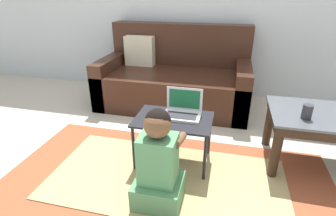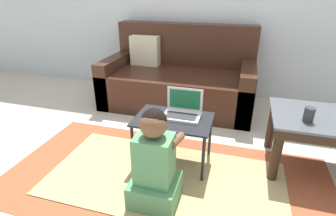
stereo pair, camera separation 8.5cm
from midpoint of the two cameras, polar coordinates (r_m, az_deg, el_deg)
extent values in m
plane|color=beige|center=(2.14, -3.85, -13.12)|extent=(16.00, 16.00, 0.00)
cube|color=#9E4C2D|center=(2.04, -1.59, -15.10)|extent=(2.43, 1.20, 0.01)
cube|color=tan|center=(2.04, -1.60, -14.99)|extent=(1.75, 0.87, 0.00)
cube|color=#381E14|center=(3.17, 0.53, 4.31)|extent=(1.72, 0.92, 0.41)
cube|color=#381E14|center=(3.38, 2.00, 13.71)|extent=(1.72, 0.20, 0.51)
cube|color=#381E14|center=(3.40, -12.51, 6.40)|extent=(0.16, 0.92, 0.55)
cube|color=#381E14|center=(3.07, 14.94, 4.17)|extent=(0.16, 0.92, 0.55)
cube|color=beige|center=(3.36, -6.90, 12.23)|extent=(0.36, 0.14, 0.36)
cube|color=#4C5156|center=(2.27, 31.06, -1.41)|extent=(0.87, 0.57, 0.02)
cube|color=black|center=(2.29, 30.82, -2.40)|extent=(0.83, 0.55, 0.07)
cylinder|color=black|center=(2.08, 21.34, -8.85)|extent=(0.07, 0.07, 0.44)
cylinder|color=black|center=(2.48, 20.25, -3.03)|extent=(0.07, 0.07, 0.44)
cube|color=black|center=(2.01, -0.02, -2.50)|extent=(0.59, 0.40, 0.02)
cylinder|color=black|center=(2.05, -8.70, -8.78)|extent=(0.02, 0.02, 0.38)
cylinder|color=black|center=(1.93, 6.75, -10.93)|extent=(0.02, 0.02, 0.38)
cylinder|color=black|center=(2.32, -5.55, -4.21)|extent=(0.02, 0.02, 0.38)
cylinder|color=black|center=(2.22, 7.93, -5.80)|extent=(0.02, 0.02, 0.38)
cube|color=silver|center=(2.03, 1.84, -1.74)|extent=(0.29, 0.20, 0.02)
cube|color=#28282D|center=(2.01, 1.74, -1.67)|extent=(0.23, 0.12, 0.00)
cube|color=silver|center=(2.07, 2.43, 1.98)|extent=(0.29, 0.01, 0.19)
cube|color=#196038|center=(2.07, 2.41, 1.94)|extent=(0.25, 0.00, 0.15)
ellipsoid|color=black|center=(2.04, -4.59, -1.38)|extent=(0.07, 0.10, 0.04)
cube|color=#518E5B|center=(1.82, -3.46, -17.57)|extent=(0.31, 0.29, 0.18)
cube|color=#518E5B|center=(1.66, -3.68, -11.13)|extent=(0.23, 0.19, 0.33)
sphere|color=brown|center=(1.53, -3.93, -3.64)|extent=(0.17, 0.17, 0.17)
sphere|color=black|center=(1.53, -3.84, -2.98)|extent=(0.16, 0.16, 0.16)
cylinder|color=brown|center=(1.75, -5.93, -6.05)|extent=(0.06, 0.27, 0.14)
cylinder|color=brown|center=(1.69, 1.03, -6.97)|extent=(0.06, 0.27, 0.14)
cylinder|color=#2D2D33|center=(2.08, 27.01, -0.76)|extent=(0.07, 0.07, 0.11)
camera|label=1|loc=(0.04, -91.20, -0.55)|focal=28.00mm
camera|label=2|loc=(0.04, 88.80, 0.55)|focal=28.00mm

